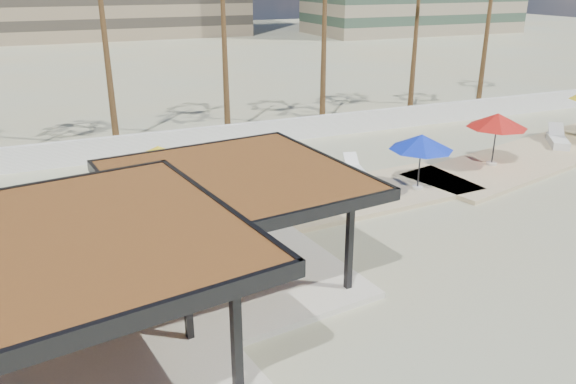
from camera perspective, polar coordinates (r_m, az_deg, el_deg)
name	(u,v)px	position (r m, az deg, el deg)	size (l,w,h in m)	color
ground	(328,318)	(15.06, 4.10, -12.66)	(200.00, 200.00, 0.00)	tan
promenade	(285,203)	(21.95, -0.28, -1.09)	(44.45, 7.97, 0.24)	#C6B284
boundary_wall	(185,141)	(28.77, -10.46, 5.12)	(56.00, 0.30, 1.20)	silver
pavilion_central	(234,217)	(15.98, -5.46, -2.59)	(7.21, 7.21, 3.28)	beige
pavilion_west	(70,297)	(12.68, -21.23, -9.90)	(8.08, 8.08, 3.56)	beige
umbrella_b	(159,156)	(20.25, -13.00, 3.58)	(3.00, 3.00, 2.63)	beige
umbrella_c	(497,121)	(27.14, 20.51, 6.80)	(3.24, 3.24, 2.42)	beige
umbrella_d	(421,142)	(23.06, 13.40, 4.94)	(3.27, 3.27, 2.30)	beige
lounger_a	(71,252)	(18.71, -21.23, -5.66)	(1.10, 2.28, 0.83)	white
lounger_b	(235,196)	(21.78, -5.39, -0.45)	(1.74, 2.32, 0.85)	white
lounger_c	(355,171)	(24.83, 6.81, 2.18)	(1.06, 2.06, 0.74)	white
lounger_d	(558,140)	(32.29, 25.71, 4.74)	(2.07, 2.38, 0.91)	white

